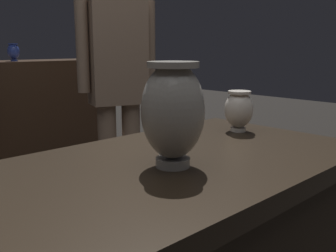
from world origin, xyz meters
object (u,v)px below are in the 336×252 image
Objects in this scene: vase_centerpiece at (173,111)px; vase_tall_behind at (239,109)px; visitor_near_right at (118,79)px; shelf_vase_right at (13,51)px.

vase_tall_behind is (0.46, 0.14, -0.06)m from vase_centerpiece.
visitor_near_right is (0.25, 1.04, 0.03)m from vase_tall_behind.
vase_tall_behind is 0.09× the size of visitor_near_right.
shelf_vase_right reaches higher than vase_tall_behind.
shelf_vase_right is 0.08× the size of visitor_near_right.
visitor_near_right reaches higher than vase_centerpiece.
vase_tall_behind is at bearing -91.90° from shelf_vase_right.
shelf_vase_right is at bearing -60.80° from visitor_near_right.
visitor_near_right is at bearing -79.63° from shelf_vase_right.
vase_centerpiece reaches higher than vase_tall_behind.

